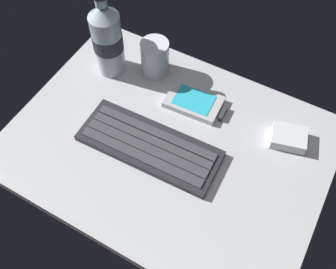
{
  "coord_description": "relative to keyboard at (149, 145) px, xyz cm",
  "views": [
    {
      "loc": [
        20.55,
        -36.71,
        67.4
      ],
      "look_at": [
        0.0,
        0.0,
        3.0
      ],
      "focal_mm": 41.27,
      "sensor_mm": 36.0,
      "label": 1
    }
  ],
  "objects": [
    {
      "name": "ground_plane",
      "position": [
        2.73,
        2.69,
        -1.79
      ],
      "size": [
        64.0,
        48.0,
        2.8
      ],
      "color": "#B7BABC"
    },
    {
      "name": "juice_cup",
      "position": [
        -9.51,
        18.78,
        3.1
      ],
      "size": [
        6.4,
        6.4,
        8.5
      ],
      "color": "silver",
      "rests_on": "ground_plane"
    },
    {
      "name": "keyboard",
      "position": [
        0.0,
        0.0,
        0.0
      ],
      "size": [
        29.35,
        11.95,
        1.7
      ],
      "color": "#232328",
      "rests_on": "ground_plane"
    },
    {
      "name": "handheld_device",
      "position": [
        3.39,
        14.43,
        -0.08
      ],
      "size": [
        13.12,
        8.32,
        1.5
      ],
      "color": "#B7BABF",
      "rests_on": "ground_plane"
    },
    {
      "name": "charger_block",
      "position": [
        24.01,
        15.3,
        0.39
      ],
      "size": [
        8.21,
        7.22,
        2.4
      ],
      "primitive_type": "cube",
      "rotation": [
        0.0,
        0.0,
        0.26
      ],
      "color": "silver",
      "rests_on": "ground_plane"
    },
    {
      "name": "water_bottle",
      "position": [
        -18.86,
        14.63,
        8.2
      ],
      "size": [
        6.73,
        6.73,
        20.8
      ],
      "color": "silver",
      "rests_on": "ground_plane"
    }
  ]
}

